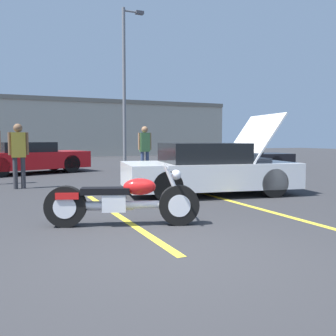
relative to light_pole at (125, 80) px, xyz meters
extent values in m
plane|color=#2D2D30|center=(-4.49, -15.68, -4.54)|extent=(80.00, 80.00, 0.00)
cube|color=yellow|center=(-4.38, -13.44, -4.54)|extent=(0.12, 4.94, 0.01)
cube|color=yellow|center=(-1.71, -13.44, -4.54)|extent=(0.12, 4.94, 0.01)
cube|color=#B2AD9E|center=(-4.49, 10.52, -2.34)|extent=(32.00, 4.00, 4.40)
cube|color=slate|center=(-4.49, 10.52, -0.29)|extent=(32.00, 4.20, 0.30)
cylinder|color=slate|center=(-0.07, 0.00, -0.39)|extent=(0.18, 0.18, 8.32)
cylinder|color=slate|center=(0.38, 0.00, 3.62)|extent=(0.90, 0.10, 0.10)
cube|color=#4C4C51|center=(0.83, 0.00, 3.62)|extent=(0.44, 0.28, 0.16)
cylinder|color=black|center=(-3.71, -14.44, -4.23)|extent=(0.65, 0.36, 0.63)
cylinder|color=black|center=(-5.36, -13.85, -4.23)|extent=(0.65, 0.36, 0.63)
cylinder|color=silver|center=(-3.71, -14.44, -4.23)|extent=(0.38, 0.28, 0.35)
cylinder|color=silver|center=(-5.36, -13.85, -4.23)|extent=(0.38, 0.28, 0.35)
cylinder|color=silver|center=(-4.54, -14.14, -4.21)|extent=(1.44, 0.61, 0.12)
cube|color=silver|center=(-4.66, -14.10, -4.17)|extent=(0.42, 0.35, 0.28)
ellipsoid|color=red|center=(-4.29, -14.23, -3.93)|extent=(0.57, 0.43, 0.26)
cube|color=black|center=(-4.78, -14.05, -3.99)|extent=(0.79, 0.50, 0.10)
cube|color=red|center=(-5.32, -13.86, -4.06)|extent=(0.40, 0.32, 0.10)
cylinder|color=silver|center=(-3.80, -14.41, -3.91)|extent=(0.31, 0.17, 0.62)
cylinder|color=silver|center=(-3.89, -14.37, -3.61)|extent=(0.27, 0.67, 0.04)
sphere|color=silver|center=(-3.76, -14.42, -3.75)|extent=(0.16, 0.16, 0.16)
cylinder|color=silver|center=(-4.87, -13.90, -4.27)|extent=(1.10, 0.47, 0.09)
cube|color=white|center=(-1.61, -11.74, -4.06)|extent=(4.35, 2.61, 0.60)
cube|color=black|center=(-1.77, -11.72, -3.53)|extent=(2.10, 2.04, 0.47)
cylinder|color=black|center=(-0.51, -12.81, -4.21)|extent=(0.70, 0.33, 0.67)
cylinder|color=black|center=(-0.22, -11.10, -4.21)|extent=(0.70, 0.33, 0.67)
cylinder|color=black|center=(-3.00, -12.38, -4.21)|extent=(0.70, 0.33, 0.67)
cylinder|color=black|center=(-2.71, -10.68, -4.21)|extent=(0.70, 0.33, 0.67)
cube|color=white|center=(-0.47, -11.94, -3.18)|extent=(1.14, 1.91, 1.19)
cube|color=#4C4C51|center=(-0.51, -11.93, -3.80)|extent=(0.77, 1.16, 0.28)
cube|color=red|center=(-5.26, -4.11, -4.02)|extent=(4.79, 3.12, 0.65)
cube|color=black|center=(-5.43, -4.17, -3.51)|extent=(2.41, 2.18, 0.38)
cylinder|color=black|center=(-3.71, -4.44, -4.19)|extent=(0.74, 0.43, 0.71)
cylinder|color=black|center=(-4.21, -2.92, -4.19)|extent=(0.74, 0.43, 0.71)
cube|color=black|center=(3.31, -5.75, -4.11)|extent=(5.02, 2.57, 0.53)
cube|color=black|center=(3.12, -5.71, -3.63)|extent=(2.40, 1.92, 0.44)
cylinder|color=black|center=(4.63, -6.76, -4.24)|extent=(0.64, 0.33, 0.61)
cylinder|color=black|center=(4.90, -5.27, -4.24)|extent=(0.64, 0.33, 0.61)
cylinder|color=black|center=(1.71, -6.23, -4.24)|extent=(0.64, 0.33, 0.61)
cylinder|color=black|center=(1.98, -4.74, -4.24)|extent=(0.64, 0.33, 0.61)
cylinder|color=#333338|center=(-5.91, -8.81, -4.12)|extent=(0.12, 0.12, 0.85)
cylinder|color=#333338|center=(-5.71, -8.81, -4.12)|extent=(0.12, 0.12, 0.85)
cube|color=#B29933|center=(-5.81, -8.81, -3.36)|extent=(0.36, 0.20, 0.67)
cylinder|color=brown|center=(-6.03, -8.81, -3.32)|extent=(0.08, 0.08, 0.61)
cylinder|color=brown|center=(-5.59, -8.81, -3.32)|extent=(0.08, 0.08, 0.61)
sphere|color=brown|center=(-5.81, -8.81, -2.90)|extent=(0.23, 0.23, 0.23)
cylinder|color=#38476B|center=(-1.48, -6.64, -4.11)|extent=(0.12, 0.12, 0.88)
cylinder|color=#38476B|center=(-1.28, -6.64, -4.11)|extent=(0.12, 0.12, 0.88)
cube|color=#4C7F47|center=(-1.38, -6.64, -3.32)|extent=(0.36, 0.20, 0.70)
cylinder|color=#9E704C|center=(-1.60, -6.64, -3.28)|extent=(0.08, 0.08, 0.63)
cylinder|color=#9E704C|center=(-1.16, -6.64, -3.28)|extent=(0.08, 0.08, 0.63)
sphere|color=#9E704C|center=(-1.38, -6.64, -2.85)|extent=(0.24, 0.24, 0.24)
camera|label=1|loc=(-6.22, -19.66, -3.20)|focal=40.00mm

